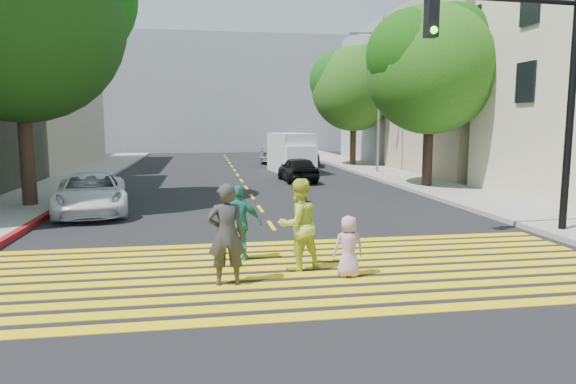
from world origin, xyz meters
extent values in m
plane|color=black|center=(0.00, 0.00, 0.00)|extent=(120.00, 120.00, 0.00)
cube|color=gray|center=(-8.50, 22.00, 0.07)|extent=(3.00, 40.00, 0.15)
cube|color=gray|center=(8.50, 15.00, 0.07)|extent=(3.00, 60.00, 0.15)
cube|color=maroon|center=(-6.90, 6.00, 0.08)|extent=(0.20, 8.00, 0.16)
cube|color=yellow|center=(0.00, -1.20, 0.01)|extent=(13.40, 0.35, 0.01)
cube|color=yellow|center=(0.00, -0.65, 0.01)|extent=(13.40, 0.35, 0.01)
cube|color=yellow|center=(0.00, -0.10, 0.01)|extent=(13.40, 0.35, 0.01)
cube|color=yellow|center=(0.00, 0.45, 0.01)|extent=(13.40, 0.35, 0.01)
cube|color=yellow|center=(0.00, 1.00, 0.01)|extent=(13.40, 0.35, 0.01)
cube|color=yellow|center=(0.00, 1.55, 0.01)|extent=(13.40, 0.35, 0.01)
cube|color=yellow|center=(0.00, 2.10, 0.01)|extent=(13.40, 0.35, 0.01)
cube|color=yellow|center=(0.00, 2.65, 0.01)|extent=(13.40, 0.35, 0.01)
cube|color=yellow|center=(0.00, 3.20, 0.01)|extent=(13.40, 0.35, 0.01)
cube|color=yellow|center=(0.00, 3.75, 0.01)|extent=(13.40, 0.35, 0.01)
cube|color=yellow|center=(0.00, 6.00, 0.01)|extent=(0.12, 1.40, 0.01)
cube|color=yellow|center=(0.00, 9.00, 0.01)|extent=(0.12, 1.40, 0.01)
cube|color=yellow|center=(0.00, 12.00, 0.01)|extent=(0.12, 1.40, 0.01)
cube|color=yellow|center=(0.00, 15.00, 0.01)|extent=(0.12, 1.40, 0.01)
cube|color=yellow|center=(0.00, 18.00, 0.01)|extent=(0.12, 1.40, 0.01)
cube|color=yellow|center=(0.00, 21.00, 0.01)|extent=(0.12, 1.40, 0.01)
cube|color=yellow|center=(0.00, 24.00, 0.01)|extent=(0.12, 1.40, 0.01)
cube|color=yellow|center=(0.00, 27.00, 0.01)|extent=(0.12, 1.40, 0.01)
cube|color=yellow|center=(0.00, 30.00, 0.01)|extent=(0.12, 1.40, 0.01)
cube|color=yellow|center=(0.00, 33.00, 0.01)|extent=(0.12, 1.40, 0.01)
cube|color=yellow|center=(0.00, 36.00, 0.01)|extent=(0.12, 1.40, 0.01)
cube|color=yellow|center=(0.00, 39.00, 0.01)|extent=(0.12, 1.40, 0.01)
cube|color=tan|center=(15.00, 19.00, 5.00)|extent=(10.00, 10.00, 10.00)
cube|color=gray|center=(15.00, 30.00, 5.00)|extent=(10.00, 10.00, 10.00)
cube|color=gray|center=(0.00, 48.00, 6.00)|extent=(30.00, 8.00, 12.00)
cylinder|color=#382514|center=(-8.01, 10.40, 1.86)|extent=(0.63, 0.63, 3.71)
sphere|color=#183D0D|center=(-8.01, 10.40, 6.57)|extent=(9.22, 9.22, 7.15)
cylinder|color=black|center=(8.17, 13.34, 1.53)|extent=(0.47, 0.47, 3.06)
sphere|color=#084307|center=(8.17, 13.34, 5.36)|extent=(5.99, 5.99, 5.75)
sphere|color=#124507|center=(9.31, 13.70, 6.22)|extent=(4.49, 4.49, 4.32)
sphere|color=#063F08|center=(7.18, 13.10, 5.93)|extent=(4.19, 4.19, 4.03)
cylinder|color=#392517|center=(8.23, 25.43, 1.50)|extent=(0.54, 0.54, 3.00)
sphere|color=#275C1B|center=(8.23, 25.43, 5.29)|extent=(7.42, 7.42, 5.71)
sphere|color=#0A4208|center=(9.40, 25.27, 6.14)|extent=(5.57, 5.57, 4.29)
sphere|color=#084F0F|center=(7.23, 25.62, 5.86)|extent=(5.20, 5.20, 4.00)
imported|color=#333333|center=(-1.55, 0.61, 0.96)|extent=(0.71, 0.48, 1.91)
imported|color=#C3D445|center=(-0.04, 1.41, 0.94)|extent=(1.10, 0.98, 1.89)
imported|color=#BD90AC|center=(0.82, 0.72, 0.61)|extent=(0.60, 0.39, 1.22)
imported|color=#248276|center=(-1.20, 2.28, 0.84)|extent=(1.04, 0.59, 1.67)
imported|color=white|center=(-5.66, 9.05, 0.67)|extent=(3.00, 5.14, 1.35)
imported|color=black|center=(2.82, 17.02, 0.65)|extent=(1.71, 3.88, 1.30)
imported|color=#9F9F9F|center=(3.18, 29.59, 0.62)|extent=(2.34, 4.49, 1.24)
imported|color=black|center=(5.04, 26.48, 0.73)|extent=(1.88, 4.54, 1.46)
cube|color=silver|center=(3.30, 22.05, 1.19)|extent=(2.30, 4.90, 2.38)
cube|color=white|center=(3.48, 19.97, 0.86)|extent=(1.90, 1.29, 1.71)
cylinder|color=#292929|center=(2.69, 20.28, 0.33)|extent=(0.29, 0.68, 0.67)
cylinder|color=black|center=(4.20, 20.41, 0.33)|extent=(0.29, 0.68, 0.67)
cylinder|color=black|center=(2.39, 23.69, 0.33)|extent=(0.29, 0.68, 0.67)
cylinder|color=#282828|center=(3.91, 23.82, 0.33)|extent=(0.29, 0.68, 0.67)
cylinder|color=black|center=(7.65, 3.55, 3.24)|extent=(0.20, 0.20, 6.48)
cube|color=black|center=(3.55, 3.32, 5.51)|extent=(0.30, 0.30, 0.91)
sphere|color=#27D512|center=(3.56, 3.17, 5.20)|extent=(0.18, 0.18, 0.17)
cylinder|color=gray|center=(8.18, 20.14, 4.13)|extent=(0.16, 0.16, 8.27)
cylinder|color=gray|center=(7.36, 20.24, 8.08)|extent=(1.65, 0.31, 0.11)
cube|color=slate|center=(6.63, 20.34, 8.04)|extent=(0.48, 0.26, 0.14)
camera|label=1|loc=(-1.94, -8.73, 3.01)|focal=32.00mm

